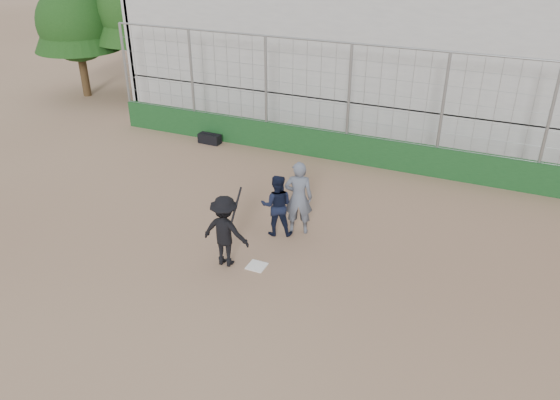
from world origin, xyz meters
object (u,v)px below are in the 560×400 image
at_px(batter_at_plate, 225,231).
at_px(catcher_crouched, 277,215).
at_px(equipment_bag, 210,139).
at_px(umpire, 298,201).

bearing_deg(batter_at_plate, catcher_crouched, 71.76).
bearing_deg(batter_at_plate, equipment_bag, 123.26).
relative_size(batter_at_plate, umpire, 1.06).
xyz_separation_m(catcher_crouched, equipment_bag, (-4.96, 4.97, -0.40)).
bearing_deg(equipment_bag, batter_at_plate, -56.74).
bearing_deg(batter_at_plate, umpire, 63.72).
relative_size(umpire, equipment_bag, 2.18).
distance_m(batter_at_plate, equipment_bag, 8.04).
xyz_separation_m(catcher_crouched, umpire, (0.46, 0.36, 0.34)).
height_order(batter_at_plate, catcher_crouched, batter_at_plate).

